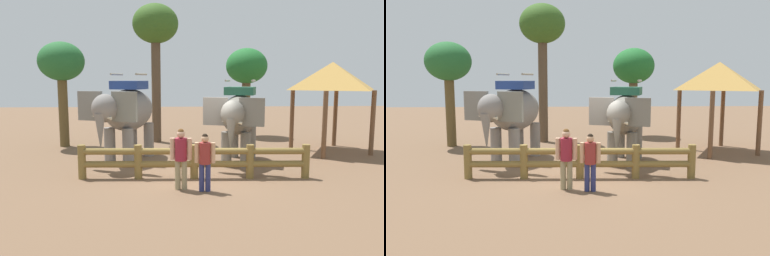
% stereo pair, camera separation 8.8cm
% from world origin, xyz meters
% --- Properties ---
extents(ground_plane, '(60.00, 60.00, 0.00)m').
position_xyz_m(ground_plane, '(0.00, 0.00, 0.00)').
color(ground_plane, brown).
extents(log_fence, '(7.10, 0.52, 1.05)m').
position_xyz_m(log_fence, '(0.00, -0.04, 0.61)').
color(log_fence, olive).
rests_on(log_fence, ground).
extents(elephant_near_left, '(2.74, 3.87, 3.25)m').
position_xyz_m(elephant_near_left, '(-2.34, 2.56, 1.83)').
color(elephant_near_left, gray).
rests_on(elephant_near_left, ground).
extents(elephant_center, '(2.46, 3.60, 3.01)m').
position_xyz_m(elephant_center, '(1.72, 1.96, 1.69)').
color(elephant_center, slate).
rests_on(elephant_center, ground).
extents(tourist_woman_in_black, '(0.60, 0.37, 1.70)m').
position_xyz_m(tourist_woman_in_black, '(-0.43, -1.18, 0.98)').
color(tourist_woman_in_black, '#968962').
rests_on(tourist_woman_in_black, ground).
extents(tourist_man_in_blue, '(0.56, 0.34, 1.59)m').
position_xyz_m(tourist_man_in_blue, '(0.21, -1.37, 0.92)').
color(tourist_man_in_blue, navy).
rests_on(tourist_man_in_blue, ground).
extents(thatched_shelter, '(3.70, 3.70, 3.73)m').
position_xyz_m(thatched_shelter, '(5.93, 3.93, 3.11)').
color(thatched_shelter, brown).
rests_on(thatched_shelter, ground).
extents(tree_far_left, '(2.02, 2.02, 4.68)m').
position_xyz_m(tree_far_left, '(-5.55, 5.80, 3.65)').
color(tree_far_left, brown).
rests_on(tree_far_left, ground).
extents(tree_back_center, '(2.16, 2.16, 6.53)m').
position_xyz_m(tree_back_center, '(-1.42, 6.81, 5.30)').
color(tree_back_center, brown).
rests_on(tree_back_center, ground).
extents(tree_far_right, '(2.17, 2.17, 4.65)m').
position_xyz_m(tree_far_right, '(3.27, 8.51, 3.58)').
color(tree_far_right, brown).
rests_on(tree_far_right, ground).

